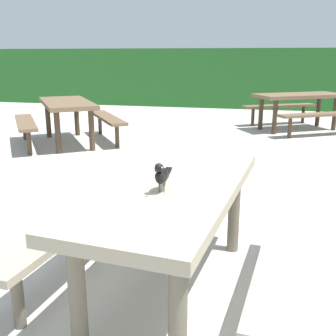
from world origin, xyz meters
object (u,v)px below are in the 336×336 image
Objects in this scene: picnic_table_foreground at (173,212)px; picnic_table_mid_right at (67,112)px; picnic_table_mid_left at (299,103)px; bird_grackle at (161,175)px.

picnic_table_foreground is 0.79× the size of picnic_table_mid_right.
picnic_table_mid_right is (-3.98, -2.32, 0.00)m from picnic_table_mid_left.
picnic_table_foreground is 0.81× the size of picnic_table_mid_left.
picnic_table_foreground is 6.50m from picnic_table_mid_left.
bird_grackle reaches higher than picnic_table_mid_left.
picnic_table_mid_left is at bearing 79.45° from bird_grackle.
picnic_table_mid_left and picnic_table_mid_right have the same top height.
picnic_table_foreground is 4.94m from picnic_table_mid_right.
picnic_table_foreground is 0.33m from bird_grackle.
bird_grackle is at bearing -100.55° from picnic_table_mid_left.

